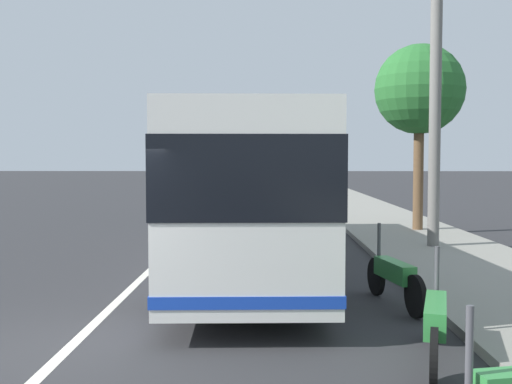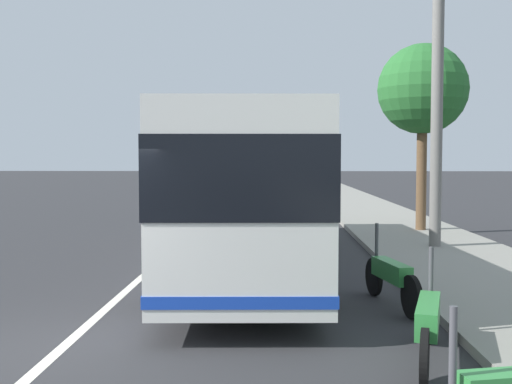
{
  "view_description": "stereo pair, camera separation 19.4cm",
  "coord_description": "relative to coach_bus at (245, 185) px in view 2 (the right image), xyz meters",
  "views": [
    {
      "loc": [
        -7.23,
        -2.48,
        2.38
      ],
      "look_at": [
        6.57,
        -2.25,
        1.63
      ],
      "focal_mm": 43.26,
      "sensor_mm": 36.0,
      "label": 1
    },
    {
      "loc": [
        -7.23,
        -2.67,
        2.38
      ],
      "look_at": [
        6.57,
        -2.25,
        1.63
      ],
      "focal_mm": 43.26,
      "sensor_mm": 36.0,
      "label": 2
    }
  ],
  "objects": [
    {
      "name": "coach_bus",
      "position": [
        0.0,
        0.0,
        0.0
      ],
      "size": [
        12.43,
        2.91,
        3.17
      ],
      "rotation": [
        0.0,
        0.0,
        0.04
      ],
      "color": "silver",
      "rests_on": "ground"
    },
    {
      "name": "motorcycle_mid_row",
      "position": [
        -3.74,
        -2.53,
        -1.33
      ],
      "size": [
        2.2,
        0.52,
        1.28
      ],
      "rotation": [
        0.0,
        0.0,
        0.2
      ],
      "color": "black",
      "rests_on": "ground"
    },
    {
      "name": "lane_divider_line",
      "position": [
        3.58,
        2.02,
        -1.8
      ],
      "size": [
        110.0,
        0.16,
        0.01
      ],
      "primitive_type": "cube",
      "color": "silver",
      "rests_on": "ground"
    },
    {
      "name": "car_behind_bus",
      "position": [
        20.96,
        4.25,
        -1.12
      ],
      "size": [
        4.5,
        1.86,
        1.41
      ],
      "rotation": [
        0.0,
        0.0,
        3.16
      ],
      "color": "silver",
      "rests_on": "ground"
    },
    {
      "name": "motorcycle_nearest_curb",
      "position": [
        -6.52,
        -2.44,
        -1.33
      ],
      "size": [
        2.24,
        0.72,
        1.27
      ],
      "rotation": [
        0.0,
        0.0,
        -0.28
      ],
      "color": "black",
      "rests_on": "ground"
    },
    {
      "name": "roadside_tree_mid_block",
      "position": [
        5.85,
        -5.26,
        2.7
      ],
      "size": [
        2.8,
        2.8,
        5.95
      ],
      "color": "brown",
      "rests_on": "ground"
    },
    {
      "name": "utility_pole",
      "position": [
        2.17,
        -4.76,
        1.93
      ],
      "size": [
        0.3,
        0.3,
        7.47
      ],
      "primitive_type": "cylinder",
      "color": "slate",
      "rests_on": "ground"
    },
    {
      "name": "car_far_distant",
      "position": [
        28.76,
        3.89,
        -1.09
      ],
      "size": [
        4.38,
        2.09,
        1.52
      ],
      "rotation": [
        0.0,
        0.0,
        3.2
      ],
      "color": "navy",
      "rests_on": "ground"
    },
    {
      "name": "ground_plane",
      "position": [
        -6.42,
        2.02,
        -1.8
      ],
      "size": [
        220.0,
        220.0,
        0.0
      ],
      "primitive_type": "plane",
      "color": "#2D2D30"
    },
    {
      "name": "sidewalk_curb",
      "position": [
        3.58,
        -4.83,
        -1.73
      ],
      "size": [
        110.0,
        3.6,
        0.14
      ],
      "primitive_type": "cube",
      "color": "gray",
      "rests_on": "ground"
    }
  ]
}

